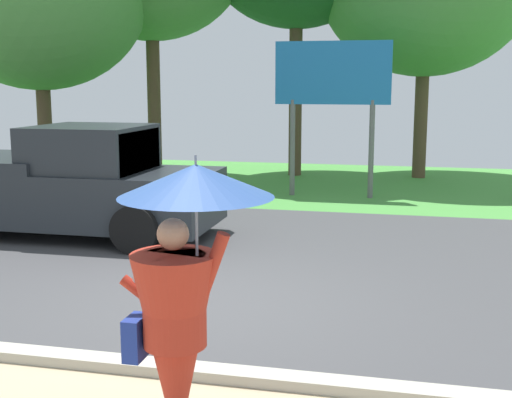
{
  "coord_description": "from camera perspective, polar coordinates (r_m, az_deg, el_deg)",
  "views": [
    {
      "loc": [
        2.33,
        -7.4,
        2.6
      ],
      "look_at": [
        0.4,
        1.0,
        1.1
      ],
      "focal_mm": 47.29,
      "sensor_mm": 36.0,
      "label": 1
    }
  ],
  "objects": [
    {
      "name": "ground_plane",
      "position": [
        10.93,
        0.27,
        -4.15
      ],
      "size": [
        40.0,
        22.0,
        0.2
      ],
      "color": "#424244"
    },
    {
      "name": "monk_pedestrian",
      "position": [
        4.69,
        -6.43,
        -8.6
      ],
      "size": [
        1.1,
        1.04,
        2.13
      ],
      "rotation": [
        0.0,
        0.0,
        -0.06
      ],
      "color": "#B22D1E",
      "rests_on": "ground_plane"
    },
    {
      "name": "pickup_truck",
      "position": [
        11.98,
        -15.71,
        1.2
      ],
      "size": [
        5.2,
        2.28,
        1.88
      ],
      "rotation": [
        0.0,
        0.0,
        0.05
      ],
      "color": "#23282D",
      "rests_on": "ground_plane"
    },
    {
      "name": "roadside_billboard",
      "position": [
        15.4,
        6.49,
        9.62
      ],
      "size": [
        2.6,
        0.12,
        3.5
      ],
      "color": "slate",
      "rests_on": "ground_plane"
    }
  ]
}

